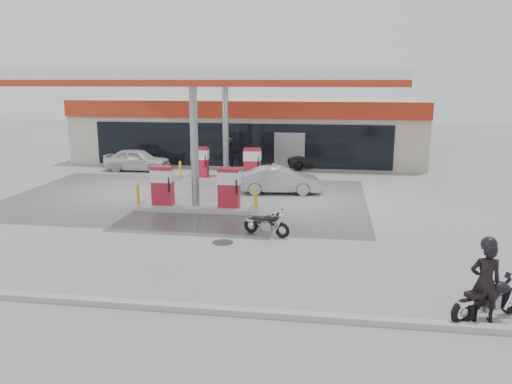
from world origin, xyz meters
TOP-DOWN VIEW (x-y plane):
  - ground at (0.00, 0.00)m, footprint 90.00×90.00m
  - wet_patch at (0.50, 0.00)m, footprint 6.00×3.00m
  - drain_cover at (2.00, -2.00)m, footprint 0.70×0.70m
  - kerb at (0.00, -7.00)m, footprint 28.00×0.25m
  - store_building at (0.01, 15.94)m, footprint 22.00×8.22m
  - canopy at (0.00, 5.00)m, footprint 16.00×10.02m
  - pump_island_near at (0.00, 2.00)m, footprint 5.14×1.30m
  - pump_island_far at (0.00, 8.00)m, footprint 5.14×1.30m
  - main_motorcycle at (9.04, -6.37)m, footprint 1.86×1.25m
  - biker_main at (8.87, -6.48)m, footprint 0.70×0.49m
  - parked_motorcycle at (3.35, -1.01)m, footprint 1.69×0.90m
  - sedan_white at (-5.80, 10.20)m, footprint 3.84×1.58m
  - attendant at (1.08, 9.00)m, footprint 0.70×0.85m
  - hatchback_silver at (3.08, 5.60)m, footprint 3.91×1.75m
  - parked_car_left at (-6.61, 14.00)m, footprint 4.84×2.63m
  - parked_car_right at (4.50, 12.79)m, footprint 4.09×2.99m
  - biker_walking at (-0.26, 10.20)m, footprint 1.22×0.81m

SIDE VIEW (x-z plane):
  - ground at x=0.00m, z-range 0.00..0.00m
  - wet_patch at x=0.50m, z-range 0.00..0.00m
  - drain_cover at x=2.00m, z-range 0.00..0.01m
  - kerb at x=0.00m, z-range 0.00..0.15m
  - parked_motorcycle at x=3.35m, z-range -0.05..0.85m
  - main_motorcycle at x=9.04m, z-range -0.06..1.02m
  - parked_car_right at x=4.50m, z-range 0.00..1.03m
  - hatchback_silver at x=3.08m, z-range 0.00..1.24m
  - sedan_white at x=-5.80m, z-range 0.00..1.30m
  - parked_car_left at x=-6.61m, z-range 0.00..1.33m
  - pump_island_near at x=0.00m, z-range -0.18..1.60m
  - pump_island_far at x=0.00m, z-range -0.18..1.60m
  - attendant at x=1.08m, z-range 0.00..1.62m
  - biker_main at x=8.87m, z-range 0.00..1.84m
  - biker_walking at x=-0.26m, z-range 0.00..1.92m
  - store_building at x=0.01m, z-range 0.01..4.01m
  - canopy at x=0.00m, z-range 2.51..8.02m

